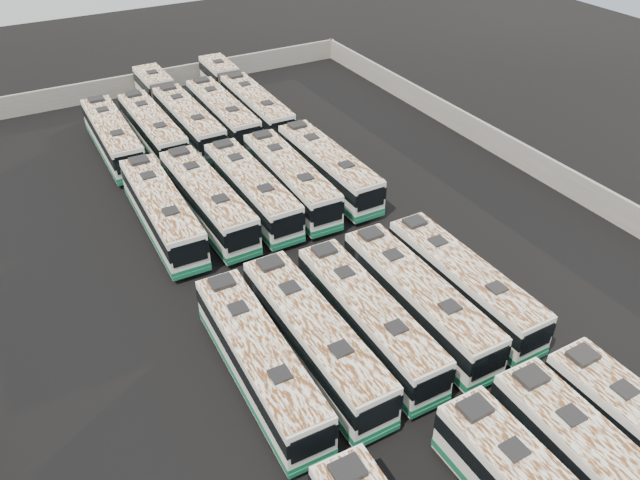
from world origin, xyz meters
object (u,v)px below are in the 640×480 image
(bus_midfront_center, at_px, (368,318))
(bus_midback_far_right, at_px, (328,167))
(bus_midfront_right, at_px, (418,300))
(bus_midback_left, at_px, (207,200))
(bus_midfront_far_right, at_px, (462,283))
(bus_back_far_left, at_px, (113,137))
(bus_back_left, at_px, (153,130))
(bus_back_right, at_px, (223,114))
(bus_midfront_far_left, at_px, (259,360))
(bus_midback_right, at_px, (290,179))
(bus_back_far_right, at_px, (243,96))
(bus_midback_far_left, at_px, (162,211))
(bus_back_center, at_px, (177,109))
(bus_midback_center, at_px, (251,190))
(bus_midfront_left, at_px, (314,338))

(bus_midfront_center, relative_size, bus_midback_far_right, 0.98)
(bus_midfront_right, bearing_deg, bus_midback_far_right, 78.38)
(bus_midback_left, relative_size, bus_midback_far_right, 1.02)
(bus_midfront_center, bearing_deg, bus_midfront_far_right, -0.21)
(bus_back_far_left, relative_size, bus_back_left, 1.02)
(bus_back_far_left, height_order, bus_back_right, bus_back_far_left)
(bus_midfront_far_right, bearing_deg, bus_midfront_far_left, 179.09)
(bus_midfront_far_right, distance_m, bus_midback_right, 16.67)
(bus_back_left, xyz_separation_m, bus_back_far_right, (10.10, 3.23, -0.01))
(bus_back_left, bearing_deg, bus_back_far_right, 16.91)
(bus_midback_far_right, bearing_deg, bus_midfront_right, -102.00)
(bus_midfront_far_left, distance_m, bus_midback_left, 16.72)
(bus_midback_far_right, bearing_deg, bus_midback_right, -177.07)
(bus_back_far_left, bearing_deg, bus_back_left, -2.14)
(bus_midfront_far_right, xyz_separation_m, bus_midback_left, (-10.10, 16.47, 0.08))
(bus_midfront_far_left, xyz_separation_m, bus_midfront_right, (10.08, -0.08, 0.01))
(bus_midfront_center, relative_size, bus_midfront_far_right, 1.01)
(bus_midfront_far_right, relative_size, bus_midback_far_left, 0.95)
(bus_midback_left, bearing_deg, bus_back_center, 77.40)
(bus_back_far_right, bearing_deg, bus_midfront_right, -94.70)
(bus_midback_center, xyz_separation_m, bus_back_left, (-3.35, 13.90, -0.01))
(bus_midback_right, bearing_deg, bus_back_far_right, 79.91)
(bus_back_right, bearing_deg, bus_midfront_center, -96.16)
(bus_midfront_left, relative_size, bus_back_far_right, 0.67)
(bus_midfront_far_left, bearing_deg, bus_back_right, 72.91)
(bus_midback_far_right, xyz_separation_m, bus_back_right, (-3.42, 13.82, -0.01))
(bus_midback_center, bearing_deg, bus_midback_far_left, 177.43)
(bus_back_center, height_order, bus_back_far_right, bus_back_center)
(bus_midfront_far_right, bearing_deg, bus_midback_left, 120.98)
(bus_back_far_left, xyz_separation_m, bus_back_center, (6.77, 3.10, -0.02))
(bus_midback_left, relative_size, bus_back_far_right, 0.67)
(bus_midback_right, xyz_separation_m, bus_back_center, (-3.33, 17.19, -0.01))
(bus_midback_center, xyz_separation_m, bus_back_right, (3.31, 14.00, 0.01))
(bus_midfront_center, relative_size, bus_back_far_right, 0.64)
(bus_midfront_right, bearing_deg, bus_midback_right, 90.28)
(bus_back_left, relative_size, bus_back_far_right, 0.65)
(bus_midfront_right, distance_m, bus_back_right, 30.32)
(bus_midfront_right, height_order, bus_midback_left, bus_midback_left)
(bus_midback_left, bearing_deg, bus_midfront_right, -69.17)
(bus_midback_right, distance_m, bus_back_far_right, 17.49)
(bus_midfront_left, xyz_separation_m, bus_midback_center, (3.50, 16.20, -0.04))
(bus_midfront_right, bearing_deg, bus_back_left, 102.48)
(bus_midback_left, xyz_separation_m, bus_back_left, (0.08, 13.76, -0.05))
(bus_midback_far_left, distance_m, bus_back_far_right, 21.63)
(bus_midfront_right, height_order, bus_midback_center, bus_midfront_right)
(bus_midfront_far_left, relative_size, bus_back_right, 0.99)
(bus_midfront_center, height_order, bus_back_right, bus_back_right)
(bus_midback_left, xyz_separation_m, bus_midback_center, (3.43, -0.14, -0.04))
(bus_midfront_right, distance_m, bus_back_far_left, 32.05)
(bus_midback_right, relative_size, bus_back_far_left, 1.00)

